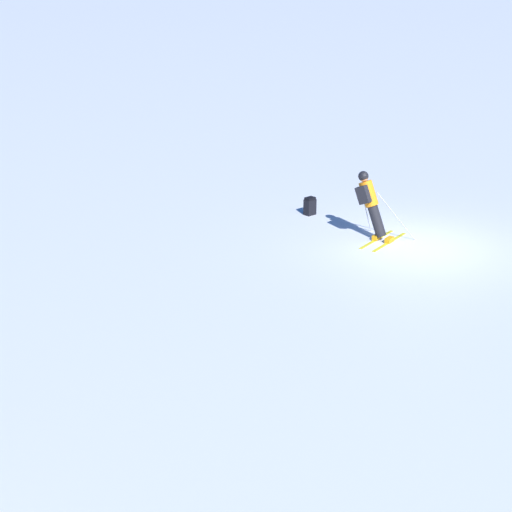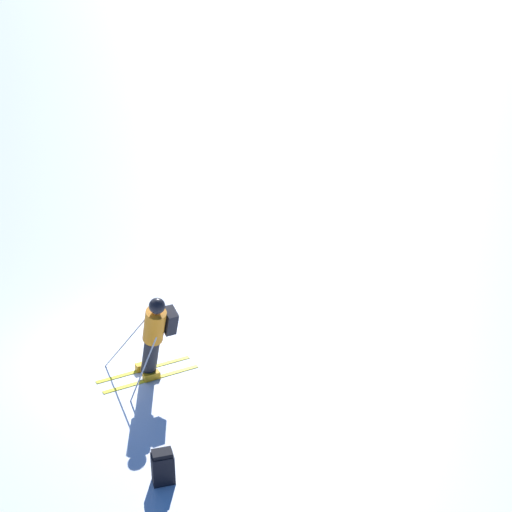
# 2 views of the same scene
# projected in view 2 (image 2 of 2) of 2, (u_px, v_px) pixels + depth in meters

# --- Properties ---
(ground_plane) EXTENTS (300.00, 300.00, 0.00)m
(ground_plane) POSITION_uv_depth(u_px,v_px,m) (124.00, 354.00, 13.00)
(ground_plane) COLOR white
(skier) EXTENTS (1.52, 1.77, 1.78)m
(skier) POSITION_uv_depth(u_px,v_px,m) (155.00, 334.00, 11.68)
(skier) COLOR yellow
(skier) RESTS_ON ground
(spare_backpack) EXTENTS (0.31, 0.36, 0.50)m
(spare_backpack) POSITION_uv_depth(u_px,v_px,m) (163.00, 467.00, 9.69)
(spare_backpack) COLOR black
(spare_backpack) RESTS_ON ground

